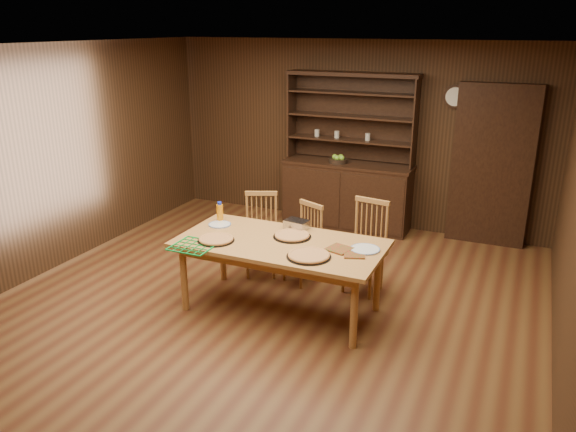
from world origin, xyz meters
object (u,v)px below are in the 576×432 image
at_px(chair_center, 305,240).
at_px(chair_left, 261,231).
at_px(juice_bottle, 220,212).
at_px(dining_table, 280,249).
at_px(chair_right, 367,243).
at_px(china_hutch, 347,186).

bearing_deg(chair_center, chair_left, -156.43).
bearing_deg(chair_center, juice_bottle, -124.81).
height_order(chair_center, juice_bottle, juice_bottle).
bearing_deg(dining_table, chair_right, 52.10).
relative_size(dining_table, chair_center, 2.25).
distance_m(chair_center, chair_right, 0.70).
bearing_deg(juice_bottle, chair_left, 62.94).
xyz_separation_m(chair_left, juice_bottle, (-0.25, -0.49, 0.34)).
bearing_deg(chair_center, china_hutch, 118.67).
bearing_deg(juice_bottle, chair_right, 19.94).
height_order(dining_table, chair_center, chair_center).
distance_m(china_hutch, dining_table, 2.71).
xyz_separation_m(dining_table, chair_left, (-0.60, 0.78, -0.17)).
xyz_separation_m(china_hutch, chair_center, (0.15, -1.93, -0.12)).
xyz_separation_m(chair_left, chair_center, (0.56, -0.01, -0.03)).
relative_size(china_hutch, chair_center, 2.39).
bearing_deg(china_hutch, dining_table, -85.96).
height_order(china_hutch, juice_bottle, china_hutch).
relative_size(dining_table, juice_bottle, 9.31).
xyz_separation_m(dining_table, juice_bottle, (-0.85, 0.29, 0.17)).
height_order(chair_left, chair_right, chair_right).
distance_m(dining_table, chair_left, 1.00).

